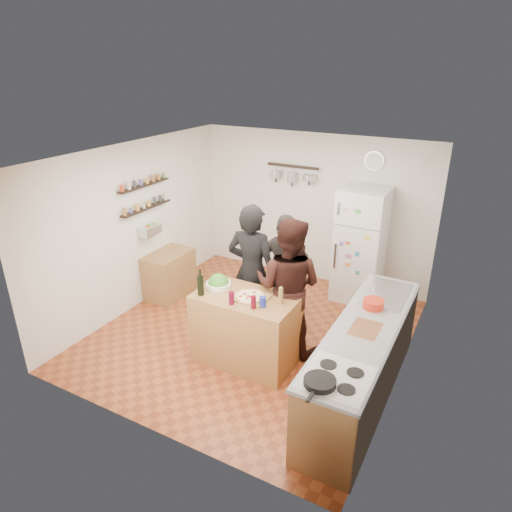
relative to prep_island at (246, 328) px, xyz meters
The scene contains 26 objects.
room_shell 1.25m from the prep_island, 102.51° to the left, with size 4.20×4.20×4.20m.
prep_island is the anchor object (origin of this frame).
pizza_board 0.47m from the prep_island, 14.04° to the right, with size 0.42×0.34×0.02m, color olive.
pizza 0.49m from the prep_island, 14.04° to the right, with size 0.34×0.34×0.02m, color beige.
salad_bowl 0.64m from the prep_island, behind, with size 0.32×0.32×0.06m, color silver.
wine_bottle 0.80m from the prep_island, 156.25° to the right, with size 0.08×0.08×0.25m, color black.
wine_glass_near 0.59m from the prep_island, 101.77° to the right, with size 0.07×0.07×0.16m, color #50061D.
wine_glass_far 0.61m from the prep_island, 42.27° to the right, with size 0.06×0.06×0.15m, color #4E0613.
pepper_mill 0.71m from the prep_island, ahead, with size 0.05×0.05×0.17m, color olive.
salt_canister 0.61m from the prep_island, 21.80° to the right, with size 0.08×0.08×0.13m, color navy.
person_left 0.79m from the prep_island, 111.61° to the left, with size 0.69×0.45×1.89m, color black.
person_center 0.75m from the prep_island, 52.72° to the left, with size 0.89×0.69×1.83m, color black.
person_back 1.13m from the prep_island, 88.12° to the left, with size 0.96×0.40×1.64m, color #2E2B28.
counter_run 1.49m from the prep_island, ahead, with size 0.63×2.63×0.90m, color #9E7042.
stove_top 1.82m from the prep_island, 32.34° to the right, with size 0.60×0.62×0.02m, color white.
skillet 1.85m from the prep_island, 38.78° to the right, with size 0.29×0.29×0.06m, color black.
sink 1.78m from the prep_island, 29.88° to the left, with size 0.50×0.80×0.03m, color silver.
cutting_board 1.56m from the prep_island, ahead, with size 0.30×0.40×0.02m, color brown.
red_bowl 1.59m from the prep_island, 17.25° to the left, with size 0.24×0.24×0.10m, color red.
fridge 2.46m from the prep_island, 72.20° to the left, with size 0.70×0.68×1.80m, color white.
wall_clock 3.22m from the prep_island, 74.31° to the left, with size 0.30×0.30×0.03m, color silver.
spice_shelf_lower 2.50m from the prep_island, 160.53° to the left, with size 0.12×1.00×0.03m, color black.
spice_shelf_upper 2.66m from the prep_island, 160.53° to the left, with size 0.12×1.00×0.03m, color black.
produce_basket 2.35m from the prep_island, 160.27° to the left, with size 0.18×0.35×0.14m, color silver.
side_table 2.16m from the prep_island, 154.49° to the left, with size 0.50×0.80×0.73m, color #9D7042.
pot_rack 3.01m from the prep_island, 102.35° to the left, with size 0.90×0.04×0.04m, color black.
Camera 1 is at (2.65, -4.79, 3.56)m, focal length 32.00 mm.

